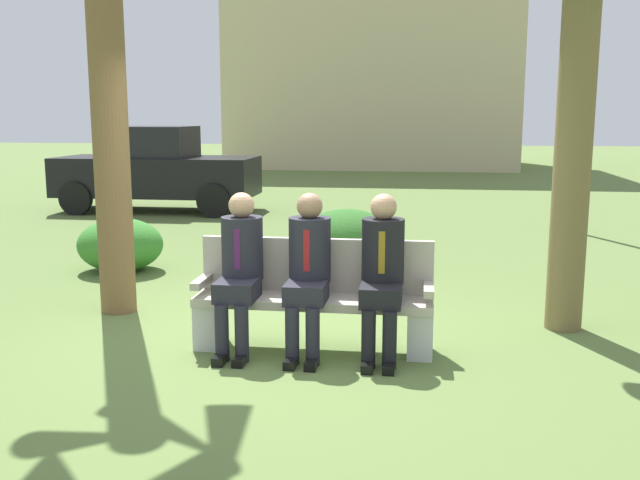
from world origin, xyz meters
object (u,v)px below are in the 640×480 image
at_px(seated_man_middle, 308,265).
at_px(building_backdrop, 376,34).
at_px(shrub_near_bench, 120,245).
at_px(parked_car_near, 156,169).
at_px(seated_man_right, 382,267).
at_px(street_lamp, 568,87).
at_px(park_bench, 314,298).
at_px(shrub_mid_lawn, 347,239).
at_px(seated_man_left, 240,264).

distance_m(seated_man_middle, building_backdrop, 22.59).
relative_size(shrub_near_bench, parked_car_near, 0.27).
bearing_deg(seated_man_right, shrub_near_bench, 140.97).
height_order(parked_car_near, street_lamp, street_lamp).
xyz_separation_m(shrub_near_bench, building_backdrop, (1.84, 19.46, 4.55)).
height_order(park_bench, seated_man_middle, seated_man_middle).
relative_size(seated_man_right, shrub_mid_lawn, 1.08).
xyz_separation_m(shrub_mid_lawn, parked_car_near, (-4.33, 4.86, 0.46)).
bearing_deg(shrub_mid_lawn, street_lamp, 48.35).
xyz_separation_m(seated_man_left, shrub_mid_lawn, (0.54, 3.27, -0.35)).
bearing_deg(seated_man_middle, shrub_mid_lawn, 90.43).
bearing_deg(park_bench, street_lamp, 64.82).
relative_size(park_bench, seated_man_middle, 1.49).
xyz_separation_m(seated_man_right, street_lamp, (2.64, 6.93, 1.63)).
bearing_deg(street_lamp, building_backdrop, 105.26).
distance_m(park_bench, parked_car_near, 9.14).
distance_m(park_bench, seated_man_right, 0.65).
xyz_separation_m(seated_man_left, building_backdrop, (-0.37, 22.19, 4.15)).
bearing_deg(seated_man_left, street_lamp, 61.33).
bearing_deg(street_lamp, shrub_mid_lawn, -131.65).
bearing_deg(shrub_near_bench, seated_man_middle, -44.51).
height_order(seated_man_left, shrub_mid_lawn, seated_man_left).
bearing_deg(seated_man_middle, shrub_near_bench, 135.49).
relative_size(parked_car_near, building_backdrop, 0.37).
xyz_separation_m(shrub_mid_lawn, building_backdrop, (-0.91, 18.92, 4.50)).
relative_size(parked_car_near, street_lamp, 1.00).
bearing_deg(building_backdrop, seated_man_middle, -87.59).
bearing_deg(shrub_near_bench, building_backdrop, 84.58).
xyz_separation_m(shrub_mid_lawn, street_lamp, (3.25, 3.66, 1.99)).
height_order(park_bench, street_lamp, street_lamp).
relative_size(shrub_mid_lawn, parked_car_near, 0.31).
height_order(park_bench, seated_man_left, seated_man_left).
relative_size(seated_man_right, parked_car_near, 0.33).
height_order(shrub_near_bench, shrub_mid_lawn, shrub_mid_lawn).
height_order(parked_car_near, building_backdrop, building_backdrop).
bearing_deg(street_lamp, seated_man_middle, -114.98).
height_order(shrub_near_bench, building_backdrop, building_backdrop).
distance_m(park_bench, shrub_near_bench, 3.83).
bearing_deg(seated_man_left, seated_man_middle, 0.05).
height_order(shrub_mid_lawn, street_lamp, street_lamp).
xyz_separation_m(seated_man_right, shrub_near_bench, (-3.37, 2.73, -0.40)).
xyz_separation_m(park_bench, seated_man_left, (-0.59, -0.13, 0.30)).
xyz_separation_m(park_bench, shrub_near_bench, (-2.81, 2.61, -0.10)).
height_order(seated_man_left, building_backdrop, building_backdrop).
relative_size(park_bench, shrub_mid_lawn, 1.62).
distance_m(seated_man_right, shrub_mid_lawn, 3.35).
bearing_deg(parked_car_near, building_backdrop, 76.34).
bearing_deg(shrub_near_bench, shrub_mid_lawn, 11.06).
bearing_deg(seated_man_right, parked_car_near, 121.28).
relative_size(seated_man_left, seated_man_right, 0.99).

